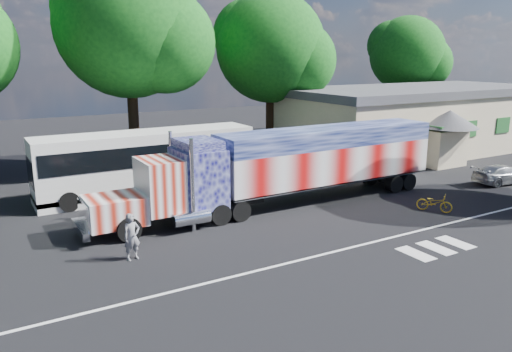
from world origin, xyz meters
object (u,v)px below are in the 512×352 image
bicycle (434,203)px  coach_bus (148,162)px  woman (132,237)px  tree_n_mid (131,26)px  tree_ne_a (273,48)px  semi_truck (290,164)px  parked_car (503,174)px  tree_far_ne (408,54)px

bicycle → coach_bus: bearing=105.1°
woman → tree_n_mid: tree_n_mid is taller
woman → tree_ne_a: size_ratio=0.15×
tree_n_mid → bicycle: bearing=-59.5°
semi_truck → parked_car: size_ratio=4.96×
semi_truck → parked_car: bearing=-12.0°
coach_bus → bicycle: coach_bus is taller
parked_car → woman: size_ratio=2.15×
parked_car → woman: 23.16m
coach_bus → woman: coach_bus is taller
semi_truck → woman: bearing=-162.2°
woman → tree_far_ne: size_ratio=0.16×
parked_car → tree_far_ne: bearing=-22.2°
semi_truck → coach_bus: semi_truck is taller
bicycle → tree_far_ne: (19.99, 21.08, 7.31)m
woman → tree_ne_a: (16.11, 15.53, 7.28)m
bicycle → tree_far_ne: bearing=14.7°
parked_car → bicycle: size_ratio=2.28×
bicycle → parked_car: bearing=-19.5°
tree_ne_a → parked_car: bearing=-65.5°
semi_truck → woman: (-9.36, -3.01, -1.24)m
semi_truck → tree_ne_a: size_ratio=1.58×
coach_bus → tree_ne_a: tree_ne_a is taller
semi_truck → bicycle: size_ratio=11.29×
tree_n_mid → tree_ne_a: bearing=1.8°
tree_n_mid → tree_ne_a: (11.08, 0.35, -1.35)m
parked_car → tree_n_mid: bearing=59.4°
semi_truck → coach_bus: bearing=134.3°
woman → tree_far_ne: 40.53m
semi_truck → woman: 9.91m
semi_truck → bicycle: 7.51m
parked_car → tree_ne_a: bearing=33.7°
parked_car → woman: bearing=99.4°
tree_ne_a → tree_far_ne: (18.84, 3.84, -0.44)m
coach_bus → bicycle: (11.32, -10.60, -1.38)m
bicycle → tree_n_mid: size_ratio=0.12×
parked_car → coach_bus: bearing=74.9°
bicycle → tree_far_ne: tree_far_ne is taller
semi_truck → tree_n_mid: tree_n_mid is taller
tree_ne_a → tree_far_ne: tree_ne_a is taller
woman → bicycle: bearing=-16.8°
parked_car → tree_n_mid: tree_n_mid is taller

